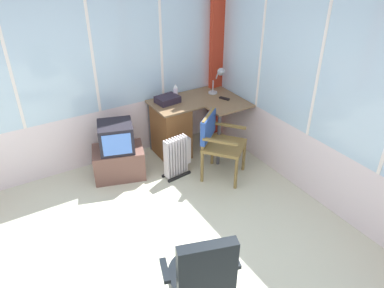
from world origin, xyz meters
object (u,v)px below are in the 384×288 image
(desk, at_px, (174,127))
(wooden_armchair, at_px, (216,137))
(office_chair, at_px, (203,275))
(paper_tray, at_px, (168,99))
(space_heater, at_px, (178,156))
(spray_bottle, at_px, (176,92))
(tv_remote, at_px, (224,98))
(desk_lamp, at_px, (220,77))
(tv_on_stand, at_px, (118,153))

(desk, distance_m, wooden_armchair, 0.77)
(wooden_armchair, relative_size, office_chair, 0.84)
(paper_tray, relative_size, space_heater, 0.53)
(spray_bottle, height_order, office_chair, office_chair)
(tv_remote, distance_m, office_chair, 2.88)
(desk, relative_size, desk_lamp, 3.20)
(paper_tray, bearing_deg, office_chair, -112.44)
(office_chair, bearing_deg, spray_bottle, 65.09)
(desk, relative_size, paper_tray, 4.02)
(tv_on_stand, bearing_deg, office_chair, -95.21)
(desk_lamp, height_order, paper_tray, desk_lamp)
(space_heater, bearing_deg, tv_on_stand, 149.70)
(desk_lamp, bearing_deg, office_chair, -126.83)
(tv_remote, relative_size, paper_tray, 0.50)
(tv_remote, distance_m, tv_on_stand, 1.64)
(spray_bottle, xyz_separation_m, paper_tray, (-0.16, -0.06, -0.06))
(desk_lamp, distance_m, wooden_armchair, 1.01)
(desk, height_order, paper_tray, paper_tray)
(paper_tray, xyz_separation_m, space_heater, (-0.18, -0.58, -0.54))
(desk_lamp, relative_size, wooden_armchair, 0.44)
(desk, height_order, space_heater, desk)
(desk, bearing_deg, tv_remote, -18.13)
(tv_remote, bearing_deg, desk, 136.42)
(spray_bottle, bearing_deg, office_chair, -114.91)
(desk, relative_size, spray_bottle, 5.59)
(tv_remote, xyz_separation_m, space_heater, (-0.91, -0.28, -0.50))
(tv_remote, height_order, spray_bottle, spray_bottle)
(desk, distance_m, tv_remote, 0.81)
(desk, distance_m, space_heater, 0.57)
(desk, height_order, tv_on_stand, desk)
(desk_lamp, distance_m, tv_on_stand, 1.77)
(tv_on_stand, bearing_deg, space_heater, -30.30)
(desk, bearing_deg, office_chair, -114.02)
(paper_tray, relative_size, tv_on_stand, 0.39)
(desk, distance_m, paper_tray, 0.41)
(wooden_armchair, height_order, space_heater, wooden_armchair)
(tv_remote, height_order, space_heater, tv_remote)
(spray_bottle, bearing_deg, tv_remote, -32.64)
(spray_bottle, xyz_separation_m, wooden_armchair, (0.09, -0.87, -0.33))
(desk, relative_size, tv_on_stand, 1.59)
(office_chair, bearing_deg, paper_tray, 67.56)
(spray_bottle, relative_size, space_heater, 0.38)
(tv_remote, xyz_separation_m, paper_tray, (-0.73, 0.31, 0.03))
(wooden_armchair, height_order, office_chair, office_chair)
(desk, height_order, spray_bottle, spray_bottle)
(desk, xyz_separation_m, tv_on_stand, (-0.89, -0.12, -0.08))
(desk, bearing_deg, paper_tray, 119.61)
(paper_tray, xyz_separation_m, wooden_armchair, (0.25, -0.81, -0.27))
(tv_remote, xyz_separation_m, tv_on_stand, (-1.57, 0.11, -0.45))
(office_chair, distance_m, tv_on_stand, 2.38)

